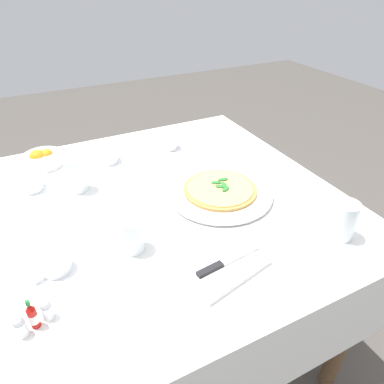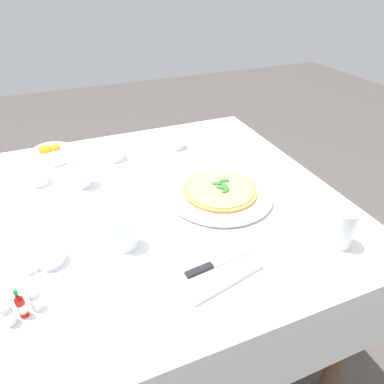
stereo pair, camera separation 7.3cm
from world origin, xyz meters
TOP-DOWN VIEW (x-y plane):
  - ground_plane at (0.00, 0.00)m, footprint 8.00×8.00m
  - dining_table at (0.00, 0.00)m, footprint 1.14×1.14m
  - pizza_plate at (0.18, -0.06)m, footprint 0.36×0.36m
  - pizza at (0.18, -0.06)m, footprint 0.25×0.25m
  - coffee_cup_center_back at (-0.10, 0.33)m, footprint 0.13×0.13m
  - coffee_cup_near_right at (-0.39, 0.25)m, footprint 0.13×0.13m
  - coffee_cup_back_corner at (0.16, 0.33)m, footprint 0.13×0.13m
  - coffee_cup_near_left at (-0.37, -0.18)m, footprint 0.13×0.13m
  - water_glass_far_right at (-0.25, 0.19)m, footprint 0.07×0.07m
  - water_glass_far_left at (0.39, -0.40)m, footprint 0.07×0.07m
  - water_glass_left_edge at (-0.17, -0.19)m, footprint 0.07×0.07m
  - napkin_folded at (0.02, -0.37)m, footprint 0.24×0.17m
  - dinner_knife at (0.02, -0.37)m, footprint 0.20×0.04m
  - citrus_bowl at (-0.33, 0.43)m, footprint 0.15×0.15m
  - hot_sauce_bottle at (-0.44, -0.33)m, footprint 0.02×0.02m
  - salt_shaker at (-0.41, -0.32)m, footprint 0.03×0.03m
  - pepper_shaker at (-0.47, -0.34)m, footprint 0.03×0.03m
  - menu_card at (0.22, -0.40)m, footprint 0.07×0.06m

SIDE VIEW (x-z plane):
  - ground_plane at x=0.00m, z-range 0.00..0.00m
  - dining_table at x=0.00m, z-range 0.25..1.00m
  - napkin_folded at x=0.02m, z-range 0.76..0.78m
  - pizza_plate at x=0.18m, z-range 0.76..0.78m
  - dinner_knife at x=0.02m, z-range 0.77..0.78m
  - pizza at x=0.18m, z-range 0.77..0.79m
  - salt_shaker at x=-0.41m, z-range 0.75..0.81m
  - pepper_shaker at x=-0.47m, z-range 0.75..0.81m
  - coffee_cup_near_left at x=-0.37m, z-range 0.75..0.81m
  - citrus_bowl at x=-0.33m, z-range 0.75..0.81m
  - coffee_cup_near_right at x=-0.39m, z-range 0.75..0.81m
  - coffee_cup_center_back at x=-0.10m, z-range 0.75..0.82m
  - menu_card at x=0.22m, z-range 0.76..0.82m
  - coffee_cup_back_corner at x=0.16m, z-range 0.75..0.82m
  - hot_sauce_bottle at x=-0.44m, z-range 0.75..0.83m
  - water_glass_left_edge at x=-0.17m, z-range 0.75..0.85m
  - water_glass_far_left at x=0.39m, z-range 0.75..0.86m
  - water_glass_far_right at x=-0.25m, z-range 0.75..0.87m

